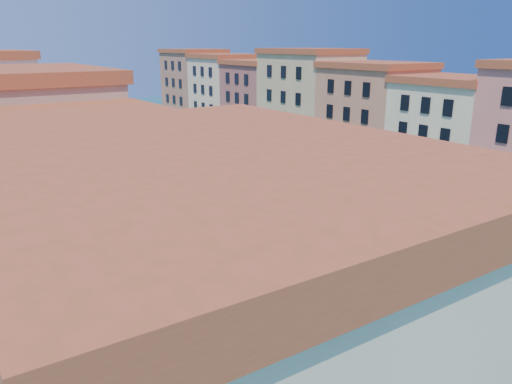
% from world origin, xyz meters
% --- Properties ---
extents(right_bank_palazzos, '(12.80, 128.40, 21.00)m').
position_xyz_m(right_bank_palazzos, '(30.00, 65.00, 9.75)').
color(right_bank_palazzos, brown).
rests_on(right_bank_palazzos, ground).
extents(quay, '(4.00, 140.00, 1.00)m').
position_xyz_m(quay, '(22.00, 65.00, 0.50)').
color(quay, '#9D967E').
rests_on(quay, ground).
extents(mooring_poles_right, '(1.44, 54.24, 3.20)m').
position_xyz_m(mooring_poles_right, '(19.10, 28.80, 1.30)').
color(mooring_poles_right, brown).
rests_on(mooring_poles_right, ground).
extents(vaporetto_near, '(4.98, 21.49, 3.19)m').
position_xyz_m(vaporetto_near, '(-7.58, 16.07, 1.44)').
color(vaporetto_near, silver).
rests_on(vaporetto_near, ground).
extents(vaporetto_far, '(5.80, 18.11, 2.65)m').
position_xyz_m(vaporetto_far, '(-4.35, 78.30, 1.19)').
color(vaporetto_far, white).
rests_on(vaporetto_far, ground).
extents(gondola_fore, '(3.54, 11.48, 2.32)m').
position_xyz_m(gondola_fore, '(5.59, 19.08, 0.39)').
color(gondola_fore, black).
rests_on(gondola_fore, ground).
extents(gondola_right, '(4.63, 12.06, 2.47)m').
position_xyz_m(gondola_right, '(15.92, 21.89, 0.47)').
color(gondola_right, black).
rests_on(gondola_right, ground).
extents(gondola_far, '(7.45, 9.78, 1.63)m').
position_xyz_m(gondola_far, '(13.16, 43.55, 0.33)').
color(gondola_far, black).
rests_on(gondola_far, ground).
extents(motorboat_mid, '(3.39, 7.76, 1.55)m').
position_xyz_m(motorboat_mid, '(-0.76, 54.97, 0.61)').
color(motorboat_mid, white).
rests_on(motorboat_mid, ground).
extents(motorboat_far, '(3.50, 7.56, 1.51)m').
position_xyz_m(motorboat_far, '(2.95, 89.09, 0.59)').
color(motorboat_far, white).
rests_on(motorboat_far, ground).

